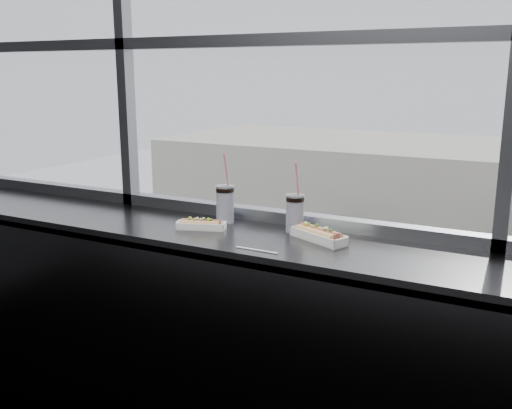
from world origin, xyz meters
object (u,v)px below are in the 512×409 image
at_px(wrapper, 197,226).
at_px(pedestrian_a, 372,284).
at_px(soda_cup_right, 295,211).
at_px(car_near_b, 329,388).
at_px(car_near_a, 143,340).
at_px(car_far_b, 512,338).
at_px(pedestrian_b, 499,298).
at_px(tree_left, 343,242).
at_px(soda_cup_left, 225,202).
at_px(loose_straw, 257,250).
at_px(hotdog_tray_right, 319,234).
at_px(hotdog_tray_left, 201,224).
at_px(car_far_a, 324,299).

relative_size(wrapper, pedestrian_a, 0.04).
relative_size(soda_cup_right, car_near_b, 0.05).
xyz_separation_m(car_near_b, car_near_a, (-8.83, 0.00, -0.03)).
distance_m(car_far_b, pedestrian_b, 4.63).
bearing_deg(tree_left, soda_cup_left, -72.81).
bearing_deg(soda_cup_left, pedestrian_a, 103.74).
xyz_separation_m(car_near_b, tree_left, (-3.63, 12.00, 2.08)).
bearing_deg(loose_straw, hotdog_tray_right, 56.55).
height_order(hotdog_tray_left, car_far_b, hotdog_tray_left).
xyz_separation_m(wrapper, tree_left, (-8.64, 28.30, -8.89)).
relative_size(hotdog_tray_right, soda_cup_right, 0.89).
bearing_deg(soda_cup_right, pedestrian_b, 91.05).
bearing_deg(soda_cup_right, hotdog_tray_left, -158.12).
distance_m(soda_cup_right, loose_straw, 0.37).
bearing_deg(pedestrian_a, tree_left, 78.22).
height_order(soda_cup_left, tree_left, soda_cup_left).
bearing_deg(car_far_a, soda_cup_left, -155.76).
bearing_deg(wrapper, loose_straw, -23.51).
relative_size(loose_straw, pedestrian_a, 0.09).
bearing_deg(hotdog_tray_left, car_far_b, 68.94).
bearing_deg(wrapper, car_far_b, 87.97).
xyz_separation_m(pedestrian_a, pedestrian_b, (6.64, 0.94, 0.07)).
bearing_deg(soda_cup_left, hotdog_tray_left, -102.89).
bearing_deg(car_far_b, car_near_b, 149.90).
xyz_separation_m(hotdog_tray_left, car_far_a, (-8.26, 24.30, -10.94)).
distance_m(soda_cup_right, pedestrian_b, 30.72).
bearing_deg(car_far_a, loose_straw, -155.25).
height_order(car_far_b, pedestrian_a, pedestrian_a).
relative_size(wrapper, pedestrian_b, 0.04).
xyz_separation_m(hotdog_tray_left, tree_left, (-8.66, 28.30, -8.91)).
xyz_separation_m(hotdog_tray_right, loose_straw, (-0.18, -0.27, -0.03)).
bearing_deg(wrapper, car_near_b, 107.08).
bearing_deg(car_far_a, soda_cup_right, -154.94).
height_order(soda_cup_left, loose_straw, soda_cup_left).
distance_m(hotdog_tray_left, car_far_b, 26.71).
bearing_deg(pedestrian_a, car_near_b, -171.63).
height_order(hotdog_tray_left, pedestrian_b, hotdog_tray_left).
bearing_deg(tree_left, car_near_b, -73.16).
xyz_separation_m(hotdog_tray_left, hotdog_tray_right, (0.58, 0.08, 0.01)).
distance_m(soda_cup_right, pedestrian_a, 30.71).
relative_size(loose_straw, car_far_a, 0.03).
distance_m(car_near_b, car_near_a, 8.83).
xyz_separation_m(car_near_b, pedestrian_a, (-1.71, 11.60, -0.04)).
height_order(soda_cup_left, car_far_a, soda_cup_left).
relative_size(hotdog_tray_right, car_far_b, 0.05).
xyz_separation_m(car_near_a, pedestrian_b, (13.76, 12.54, 0.06)).
xyz_separation_m(loose_straw, car_far_a, (-8.67, 24.48, -10.92)).
bearing_deg(loose_straw, hotdog_tray_left, 155.63).
height_order(soda_cup_left, car_near_a, soda_cup_left).
height_order(car_far_a, pedestrian_a, car_far_a).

